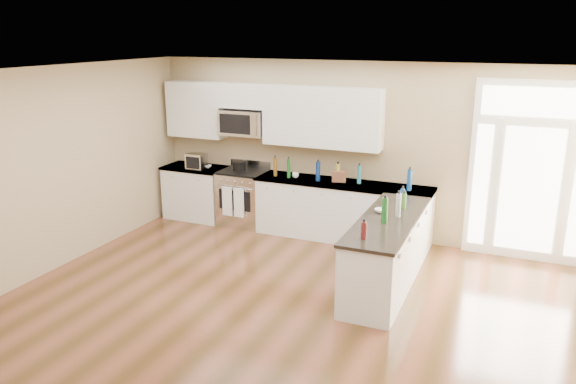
{
  "coord_description": "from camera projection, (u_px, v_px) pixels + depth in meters",
  "views": [
    {
      "loc": [
        2.41,
        -4.5,
        3.24
      ],
      "look_at": [
        -0.37,
        2.0,
        1.2
      ],
      "focal_mm": 35.0,
      "sensor_mm": 36.0,
      "label": 1
    }
  ],
  "objects": [
    {
      "name": "counter_bottles",
      "position": [
        357.0,
        186.0,
        8.1
      ],
      "size": [
        2.38,
        2.4,
        0.32
      ],
      "color": "#19591E",
      "rests_on": "back_cabinet_right"
    },
    {
      "name": "ground",
      "position": [
        245.0,
        357.0,
        5.78
      ],
      "size": [
        8.0,
        8.0,
        0.0
      ],
      "primitive_type": "plane",
      "color": "#482F14"
    },
    {
      "name": "upper_cabinet_short",
      "position": [
        244.0,
        96.0,
        9.3
      ],
      "size": [
        0.82,
        0.33,
        0.4
      ],
      "primitive_type": "cube",
      "color": "silver",
      "rests_on": "room_shell"
    },
    {
      "name": "room_shell",
      "position": [
        241.0,
        199.0,
        5.31
      ],
      "size": [
        8.0,
        8.0,
        8.0
      ],
      "color": "tan",
      "rests_on": "ground"
    },
    {
      "name": "back_cabinet_right",
      "position": [
        342.0,
        213.0,
        8.98
      ],
      "size": [
        2.85,
        0.66,
        0.94
      ],
      "color": "silver",
      "rests_on": "ground"
    },
    {
      "name": "back_cabinet_left",
      "position": [
        197.0,
        194.0,
        10.0
      ],
      "size": [
        1.1,
        0.66,
        0.94
      ],
      "color": "silver",
      "rests_on": "ground"
    },
    {
      "name": "kitchen_range",
      "position": [
        243.0,
        198.0,
        9.63
      ],
      "size": [
        0.77,
        0.68,
        1.08
      ],
      "color": "silver",
      "rests_on": "ground"
    },
    {
      "name": "stockpot",
      "position": [
        239.0,
        165.0,
        9.53
      ],
      "size": [
        0.29,
        0.29,
        0.17
      ],
      "primitive_type": "cylinder",
      "rotation": [
        0.0,
        0.0,
        0.34
      ],
      "color": "black",
      "rests_on": "kitchen_range"
    },
    {
      "name": "bowl_left",
      "position": [
        206.0,
        167.0,
        9.76
      ],
      "size": [
        0.23,
        0.23,
        0.04
      ],
      "primitive_type": "imported",
      "rotation": [
        0.0,
        0.0,
        0.42
      ],
      "color": "white",
      "rests_on": "back_cabinet_left"
    },
    {
      "name": "entry_door",
      "position": [
        531.0,
        173.0,
        7.95
      ],
      "size": [
        1.7,
        0.1,
        2.6
      ],
      "color": "white",
      "rests_on": "ground"
    },
    {
      "name": "upper_cabinet_right",
      "position": [
        322.0,
        117.0,
        8.85
      ],
      "size": [
        1.94,
        0.33,
        0.95
      ],
      "primitive_type": "cube",
      "color": "silver",
      "rests_on": "room_shell"
    },
    {
      "name": "cardboard_box",
      "position": [
        339.0,
        176.0,
        8.87
      ],
      "size": [
        0.24,
        0.2,
        0.17
      ],
      "primitive_type": "cube",
      "rotation": [
        0.0,
        0.0,
        0.23
      ],
      "color": "brown",
      "rests_on": "back_cabinet_right"
    },
    {
      "name": "microwave",
      "position": [
        243.0,
        123.0,
        9.38
      ],
      "size": [
        0.78,
        0.41,
        0.42
      ],
      "color": "silver",
      "rests_on": "room_shell"
    },
    {
      "name": "upper_cabinet_left",
      "position": [
        197.0,
        109.0,
        9.72
      ],
      "size": [
        1.04,
        0.33,
        0.95
      ],
      "primitive_type": "cube",
      "color": "silver",
      "rests_on": "room_shell"
    },
    {
      "name": "toaster_oven",
      "position": [
        197.0,
        161.0,
        9.66
      ],
      "size": [
        0.32,
        0.25,
        0.27
      ],
      "primitive_type": "cube",
      "rotation": [
        0.0,
        0.0,
        -0.01
      ],
      "color": "silver",
      "rests_on": "back_cabinet_left"
    },
    {
      "name": "cup_counter",
      "position": [
        296.0,
        175.0,
        9.1
      ],
      "size": [
        0.13,
        0.13,
        0.08
      ],
      "primitive_type": "imported",
      "rotation": [
        0.0,
        0.0,
        -0.3
      ],
      "color": "white",
      "rests_on": "back_cabinet_right"
    },
    {
      "name": "bowl_peninsula",
      "position": [
        381.0,
        211.0,
        7.37
      ],
      "size": [
        0.18,
        0.18,
        0.05
      ],
      "primitive_type": "imported",
      "rotation": [
        0.0,
        0.0,
        -0.14
      ],
      "color": "white",
      "rests_on": "peninsula_cabinet"
    },
    {
      "name": "peninsula_cabinet",
      "position": [
        387.0,
        255.0,
        7.29
      ],
      "size": [
        0.69,
        2.32,
        0.94
      ],
      "color": "silver",
      "rests_on": "ground"
    }
  ]
}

